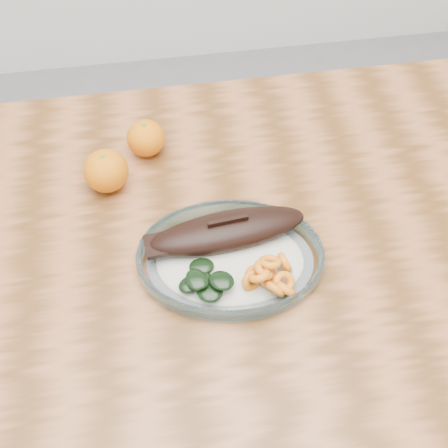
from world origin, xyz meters
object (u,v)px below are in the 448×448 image
(dining_table, at_px, (177,296))
(plated_meal, at_px, (230,256))
(orange_left, at_px, (106,171))
(orange_right, at_px, (146,138))

(dining_table, height_order, plated_meal, plated_meal)
(orange_left, xyz_separation_m, orange_right, (0.07, 0.07, -0.00))
(orange_left, relative_size, orange_right, 1.11)
(orange_left, height_order, orange_right, orange_left)
(dining_table, xyz_separation_m, plated_meal, (0.08, -0.01, 0.12))
(dining_table, distance_m, plated_meal, 0.15)
(plated_meal, xyz_separation_m, orange_left, (-0.17, 0.18, 0.02))
(dining_table, xyz_separation_m, orange_right, (-0.02, 0.23, 0.13))
(plated_meal, height_order, orange_right, plated_meal)
(plated_meal, relative_size, orange_right, 8.54)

